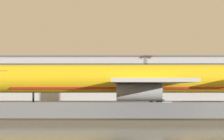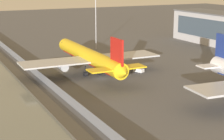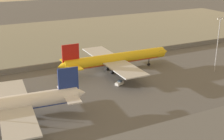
{
  "view_description": "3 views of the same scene",
  "coord_description": "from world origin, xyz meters",
  "px_view_note": "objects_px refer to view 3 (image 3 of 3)",
  "views": [
    {
      "loc": [
        -9.97,
        -68.81,
        4.04
      ],
      "look_at": [
        -10.83,
        0.47,
        6.8
      ],
      "focal_mm": 70.0,
      "sensor_mm": 36.0,
      "label": 1
    },
    {
      "loc": [
        95.31,
        -43.77,
        28.38
      ],
      "look_at": [
        2.07,
        2.66,
        2.77
      ],
      "focal_mm": 60.0,
      "sensor_mm": 36.0,
      "label": 2
    },
    {
      "loc": [
        47.72,
        106.92,
        43.57
      ],
      "look_at": [
        -0.18,
        10.47,
        5.1
      ],
      "focal_mm": 50.0,
      "sensor_mm": 36.0,
      "label": 3
    }
  ],
  "objects_px": {
    "baggage_tug": "(119,83)",
    "cargo_jet_yellow": "(115,59)",
    "apron_light_mast_apron_west": "(218,42)",
    "passenger_jet_white": "(9,105)"
  },
  "relations": [
    {
      "from": "passenger_jet_white",
      "to": "baggage_tug",
      "type": "height_order",
      "value": "passenger_jet_white"
    },
    {
      "from": "passenger_jet_white",
      "to": "apron_light_mast_apron_west",
      "type": "xyz_separation_m",
      "value": [
        -81.99,
        -6.47,
        6.98
      ]
    },
    {
      "from": "baggage_tug",
      "to": "apron_light_mast_apron_west",
      "type": "xyz_separation_m",
      "value": [
        -41.84,
        4.3,
        11.61
      ]
    },
    {
      "from": "cargo_jet_yellow",
      "to": "baggage_tug",
      "type": "height_order",
      "value": "cargo_jet_yellow"
    },
    {
      "from": "cargo_jet_yellow",
      "to": "passenger_jet_white",
      "type": "xyz_separation_m",
      "value": [
        45.55,
        24.91,
        0.23
      ]
    },
    {
      "from": "cargo_jet_yellow",
      "to": "baggage_tug",
      "type": "bearing_deg",
      "value": 69.12
    },
    {
      "from": "cargo_jet_yellow",
      "to": "baggage_tug",
      "type": "relative_size",
      "value": 13.84
    },
    {
      "from": "baggage_tug",
      "to": "apron_light_mast_apron_west",
      "type": "distance_m",
      "value": 43.63
    },
    {
      "from": "cargo_jet_yellow",
      "to": "apron_light_mast_apron_west",
      "type": "xyz_separation_m",
      "value": [
        -36.44,
        18.44,
        7.22
      ]
    },
    {
      "from": "baggage_tug",
      "to": "cargo_jet_yellow",
      "type": "bearing_deg",
      "value": -110.88
    }
  ]
}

